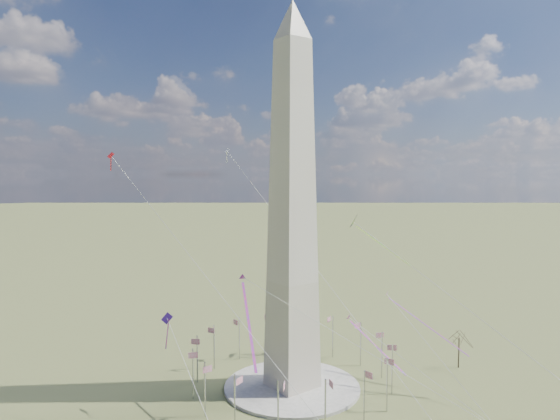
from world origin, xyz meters
TOP-DOWN VIEW (x-y plane):
  - ground at (0.00, 0.00)m, footprint 2000.00×2000.00m
  - plaza at (0.00, 0.00)m, footprint 36.00×36.00m
  - washington_monument at (0.00, 0.00)m, footprint 15.56×15.56m
  - flagpole_ring at (-0.00, -0.00)m, footprint 54.40×54.40m
  - tree_near at (47.89, -18.48)m, footprint 7.67×7.67m
  - kite_delta_black at (31.86, 7.76)m, footprint 15.87×18.23m
  - kite_diamond_purple at (-31.32, 8.65)m, footprint 2.06×3.01m
  - kite_streamer_left at (25.67, -19.48)m, footprint 11.33×19.72m
  - kite_streamer_mid at (-17.19, -4.42)m, footprint 11.69×21.99m
  - kite_streamer_right at (22.58, -6.20)m, footprint 4.74×18.94m
  - kite_small_red at (-36.18, 31.64)m, footprint 1.38×1.99m
  - kite_small_white at (7.05, 44.30)m, footprint 1.50×2.29m

SIDE VIEW (x-z plane):
  - ground at x=0.00m, z-range 0.00..0.00m
  - plaza at x=0.00m, z-range 0.00..0.80m
  - flagpole_ring at x=0.00m, z-range 0.77..13.77m
  - tree_near at x=47.89m, z-range 2.86..16.27m
  - kite_streamer_right at x=22.58m, z-range 4.14..17.24m
  - kite_streamer_left at x=25.67m, z-range 12.15..27.03m
  - kite_diamond_purple at x=-31.32m, z-range 16.87..26.01m
  - kite_streamer_mid at x=-17.19m, z-range 17.57..33.91m
  - kite_delta_black at x=31.86m, z-range 33.01..49.30m
  - washington_monument at x=0.00m, z-range -2.05..97.95m
  - kite_small_red at x=-36.18m, z-range 58.85..63.81m
  - kite_small_white at x=7.05m, z-range 61.75..66.71m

